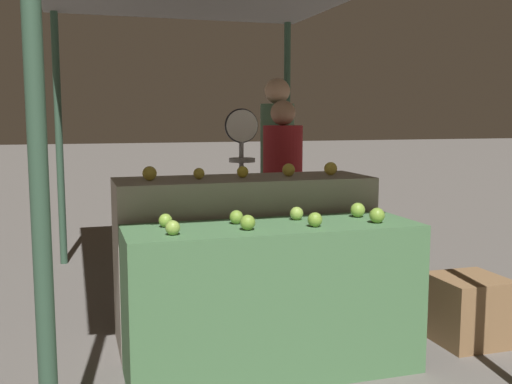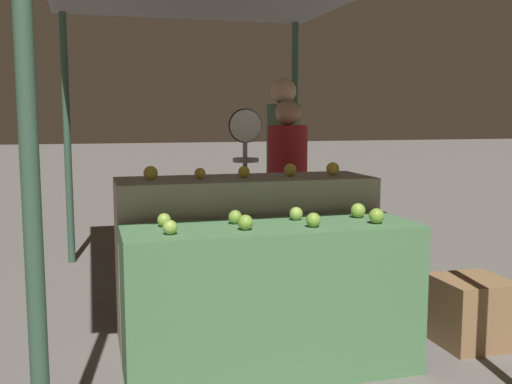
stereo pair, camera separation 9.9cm
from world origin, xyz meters
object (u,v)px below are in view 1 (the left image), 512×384
person_customer_left (277,158)px  person_vendor_at_scale (283,181)px  wooden_crate_side (468,309)px  produce_scale (242,164)px

person_customer_left → person_vendor_at_scale: bearing=61.2°
person_vendor_at_scale → person_customer_left: bearing=-130.1°
person_customer_left → wooden_crate_side: person_customer_left is taller
produce_scale → wooden_crate_side: bearing=-46.6°
person_customer_left → wooden_crate_side: bearing=90.7°
produce_scale → person_customer_left: person_customer_left is taller
produce_scale → person_vendor_at_scale: bearing=34.8°
produce_scale → person_vendor_at_scale: person_vendor_at_scale is taller
person_customer_left → produce_scale: bearing=42.8°
produce_scale → person_customer_left: (0.61, 0.93, -0.03)m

